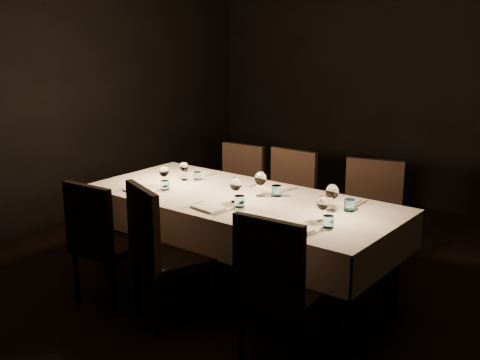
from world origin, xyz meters
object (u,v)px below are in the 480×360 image
Objects in this scene: dining_table at (240,206)px; chair_near_right at (278,283)px; chair_near_left at (101,237)px; chair_far_right at (370,216)px; chair_near_center at (161,248)px; chair_far_left at (237,189)px; chair_far_center at (286,200)px.

chair_near_right is (0.86, -0.73, -0.15)m from dining_table.
chair_near_left reaches higher than dining_table.
chair_near_left is 0.96× the size of chair_far_right.
chair_near_center is at bearing -2.10° from chair_near_right.
chair_near_center is 1.07× the size of chair_far_left.
chair_near_left is at bearing -0.47° from chair_near_right.
chair_far_left is (-1.56, 1.60, -0.02)m from chair_near_right.
chair_near_center is at bearing -75.36° from chair_far_left.
chair_near_center is (0.56, 0.06, 0.03)m from chair_near_left.
chair_near_left is at bearing 27.91° from chair_near_center.
chair_near_center is 1.02× the size of chair_far_right.
chair_near_right is 2.23m from chair_far_left.
dining_table is at bearing -133.33° from chair_near_left.
chair_near_left is 2.16m from chair_far_right.
chair_far_left is at bearing -93.20° from chair_near_left.
chair_near_center is at bearing -98.23° from dining_table.
chair_near_right is 1.56m from chair_far_right.
chair_near_left is 1.01× the size of chair_far_left.
chair_far_right is at bearing -7.14° from chair_far_left.
chair_near_right is at bearing -156.49° from chair_near_center.
chair_far_center is at bearing -62.12° from chair_near_right.
chair_far_right is (1.39, 1.65, 0.02)m from chair_near_left.
chair_far_left is at bearing 163.16° from chair_far_right.
chair_near_center is at bearing -90.55° from chair_far_center.
chair_far_center reaches higher than chair_near_left.
chair_near_center is at bearing -177.90° from chair_near_left.
chair_near_right is 0.99× the size of chair_far_right.
chair_near_right is (0.97, 0.03, -0.01)m from chair_near_center.
chair_near_center reaches higher than chair_near_right.
chair_far_right reaches higher than dining_table.
chair_far_right is (1.42, -0.04, 0.02)m from chair_far_left.
chair_far_right reaches higher than chair_far_center.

